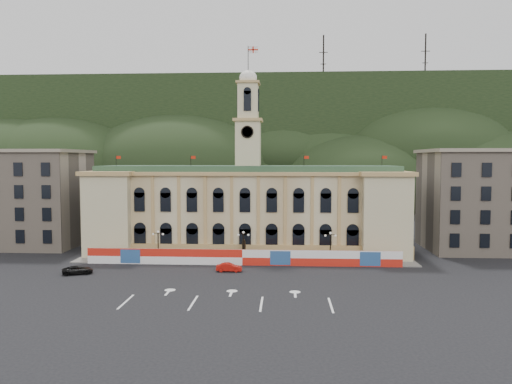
# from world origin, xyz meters

# --- Properties ---
(ground) EXTENTS (260.00, 260.00, 0.00)m
(ground) POSITION_xyz_m (0.00, 0.00, 0.00)
(ground) COLOR black
(ground) RESTS_ON ground
(lane_markings) EXTENTS (26.00, 10.00, 0.02)m
(lane_markings) POSITION_xyz_m (0.00, -5.00, 0.00)
(lane_markings) COLOR white
(lane_markings) RESTS_ON ground
(hill_ridge) EXTENTS (230.00, 80.00, 64.00)m
(hill_ridge) POSITION_xyz_m (0.03, 121.99, 19.48)
(hill_ridge) COLOR black
(hill_ridge) RESTS_ON ground
(city_hall) EXTENTS (56.20, 17.60, 37.10)m
(city_hall) POSITION_xyz_m (0.00, 27.63, 7.85)
(city_hall) COLOR beige
(city_hall) RESTS_ON ground
(side_building_left) EXTENTS (21.00, 17.00, 18.60)m
(side_building_left) POSITION_xyz_m (-43.00, 30.93, 9.33)
(side_building_left) COLOR tan
(side_building_left) RESTS_ON ground
(side_building_right) EXTENTS (21.00, 17.00, 18.60)m
(side_building_right) POSITION_xyz_m (43.00, 30.93, 9.33)
(side_building_right) COLOR tan
(side_building_right) RESTS_ON ground
(hoarding_fence) EXTENTS (50.00, 0.44, 2.50)m
(hoarding_fence) POSITION_xyz_m (0.06, 15.07, 1.25)
(hoarding_fence) COLOR red
(hoarding_fence) RESTS_ON ground
(pavement) EXTENTS (56.00, 5.50, 0.16)m
(pavement) POSITION_xyz_m (0.00, 17.75, 0.08)
(pavement) COLOR slate
(pavement) RESTS_ON ground
(statue) EXTENTS (1.40, 1.40, 3.72)m
(statue) POSITION_xyz_m (0.00, 18.00, 1.19)
(statue) COLOR #595651
(statue) RESTS_ON ground
(lamp_left) EXTENTS (1.96, 0.44, 5.15)m
(lamp_left) POSITION_xyz_m (-14.00, 17.00, 3.07)
(lamp_left) COLOR black
(lamp_left) RESTS_ON ground
(lamp_center) EXTENTS (1.96, 0.44, 5.15)m
(lamp_center) POSITION_xyz_m (0.00, 17.00, 3.07)
(lamp_center) COLOR black
(lamp_center) RESTS_ON ground
(lamp_right) EXTENTS (1.96, 0.44, 5.15)m
(lamp_right) POSITION_xyz_m (14.00, 17.00, 3.07)
(lamp_right) COLOR black
(lamp_right) RESTS_ON ground
(red_sedan) EXTENTS (1.36, 3.84, 1.26)m
(red_sedan) POSITION_xyz_m (-1.61, 10.49, 0.63)
(red_sedan) COLOR #B3130C
(red_sedan) RESTS_ON ground
(black_suv) EXTENTS (4.82, 5.61, 1.20)m
(black_suv) POSITION_xyz_m (-23.52, 7.53, 0.60)
(black_suv) COLOR black
(black_suv) RESTS_ON ground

